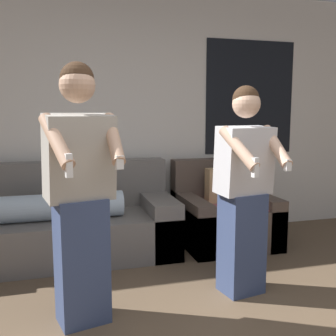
# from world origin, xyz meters

# --- Properties ---
(wall_back) EXTENTS (6.77, 0.07, 2.70)m
(wall_back) POSITION_xyz_m (0.02, 2.97, 1.35)
(wall_back) COLOR silver
(wall_back) RESTS_ON ground_plane
(couch) EXTENTS (2.13, 0.89, 0.88)m
(couch) POSITION_xyz_m (-0.87, 2.50, 0.31)
(couch) COLOR slate
(couch) RESTS_ON ground_plane
(armchair) EXTENTS (0.93, 0.91, 0.86)m
(armchair) POSITION_xyz_m (0.78, 2.46, 0.29)
(armchair) COLOR brown
(armchair) RESTS_ON ground_plane
(person_left) EXTENTS (0.49, 0.54, 1.68)m
(person_left) POSITION_xyz_m (-0.77, 1.20, 0.86)
(person_left) COLOR #384770
(person_left) RESTS_ON ground_plane
(person_right) EXTENTS (0.46, 0.51, 1.57)m
(person_right) POSITION_xyz_m (0.44, 1.32, 0.79)
(person_right) COLOR #384770
(person_right) RESTS_ON ground_plane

